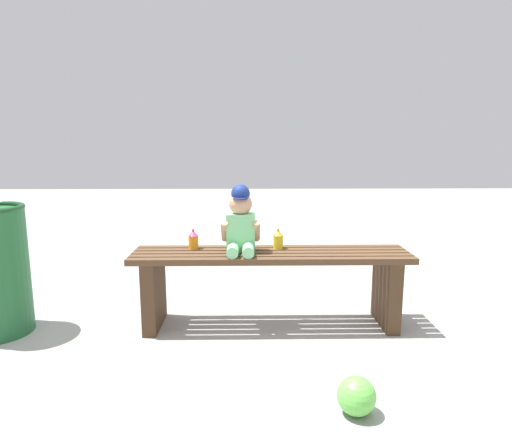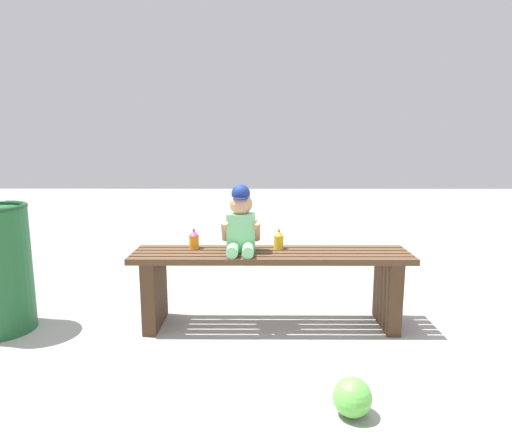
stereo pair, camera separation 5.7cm
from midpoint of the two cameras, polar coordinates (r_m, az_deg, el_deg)
name	(u,v)px [view 1 (the left image)]	position (r m, az deg, el deg)	size (l,w,h in m)	color
ground_plane	(270,325)	(2.85, 1.26, -12.68)	(16.00, 16.00, 0.00)	#999993
park_bench	(271,276)	(2.74, 1.29, -6.66)	(1.66, 0.36, 0.47)	#513823
child_figure	(241,223)	(2.67, -2.59, 0.16)	(0.23, 0.27, 0.40)	#7FCC8C
sippy_cup_left	(193,240)	(2.79, -8.56, -1.98)	(0.06, 0.06, 0.12)	orange
sippy_cup_right	(278,239)	(2.77, 2.24, -1.96)	(0.06, 0.06, 0.12)	yellow
toy_ball	(356,396)	(2.03, 11.82, -20.64)	(0.16, 0.16, 0.16)	#66CC4C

